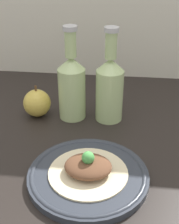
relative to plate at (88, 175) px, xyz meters
The scene contains 6 objects.
ground_plane 7.07cm from the plate, 80.00° to the left, with size 180.00×110.00×4.00cm, color black.
plate is the anchor object (origin of this frame).
plated_food 2.10cm from the plate, 82.87° to the left, with size 17.36×17.36×5.62cm.
cider_bottle_left 29.17cm from the plate, 106.25° to the left, with size 7.70×7.70×26.58cm.
cider_bottle_right 28.27cm from the plate, 83.86° to the left, with size 7.70×7.70×26.58cm.
apple 31.91cm from the plate, 124.74° to the left, with size 8.01×8.01×9.54cm.
Camera 1 is at (5.12, -58.17, 46.61)cm, focal length 50.00 mm.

